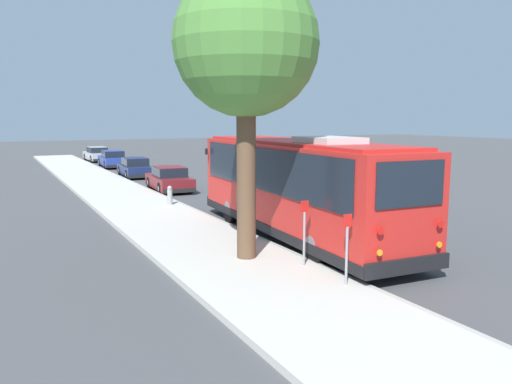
% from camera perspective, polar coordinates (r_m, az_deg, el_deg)
% --- Properties ---
extents(ground_plane, '(160.00, 160.00, 0.00)m').
position_cam_1_polar(ground_plane, '(16.82, 5.02, -4.61)').
color(ground_plane, '#474749').
extents(sidewalk_slab, '(80.00, 3.46, 0.15)m').
position_cam_1_polar(sidewalk_slab, '(15.19, -6.62, -5.75)').
color(sidewalk_slab, beige).
rests_on(sidewalk_slab, ground).
extents(curb_strip, '(80.00, 0.14, 0.15)m').
position_cam_1_polar(curb_strip, '(15.91, -0.55, -5.05)').
color(curb_strip, '#AAA69D').
rests_on(curb_strip, ground).
extents(shuttle_bus, '(10.72, 3.05, 3.27)m').
position_cam_1_polar(shuttle_bus, '(15.83, 4.62, 1.03)').
color(shuttle_bus, red).
rests_on(shuttle_bus, ground).
extents(parked_sedan_maroon, '(4.34, 2.00, 1.28)m').
position_cam_1_polar(parked_sedan_maroon, '(26.78, -9.88, 1.42)').
color(parked_sedan_maroon, maroon).
rests_on(parked_sedan_maroon, ground).
extents(parked_sedan_navy, '(4.50, 1.90, 1.26)m').
position_cam_1_polar(parked_sedan_navy, '(33.78, -13.66, 2.70)').
color(parked_sedan_navy, '#19234C').
rests_on(parked_sedan_navy, ground).
extents(parked_sedan_blue, '(4.68, 1.93, 1.32)m').
position_cam_1_polar(parked_sedan_blue, '(40.93, -16.05, 3.60)').
color(parked_sedan_blue, navy).
rests_on(parked_sedan_blue, ground).
extents(parked_sedan_silver, '(4.58, 1.84, 1.29)m').
position_cam_1_polar(parked_sedan_silver, '(47.26, -17.70, 4.11)').
color(parked_sedan_silver, '#A8AAAF').
rests_on(parked_sedan_silver, ground).
extents(street_tree, '(3.66, 3.66, 7.85)m').
position_cam_1_polar(street_tree, '(13.01, -1.37, 17.45)').
color(street_tree, brown).
rests_on(street_tree, sidewalk_slab).
extents(sign_post_near, '(0.06, 0.22, 1.58)m').
position_cam_1_polar(sign_post_near, '(11.11, 10.34, -6.37)').
color(sign_post_near, gray).
rests_on(sign_post_near, sidewalk_slab).
extents(sign_post_far, '(0.06, 0.22, 1.62)m').
position_cam_1_polar(sign_post_far, '(12.43, 5.54, -4.59)').
color(sign_post_far, gray).
rests_on(sign_post_far, sidewalk_slab).
extents(fire_hydrant, '(0.22, 0.22, 0.81)m').
position_cam_1_polar(fire_hydrant, '(21.48, -9.82, -0.37)').
color(fire_hydrant, '#99999E').
rests_on(fire_hydrant, sidewalk_slab).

